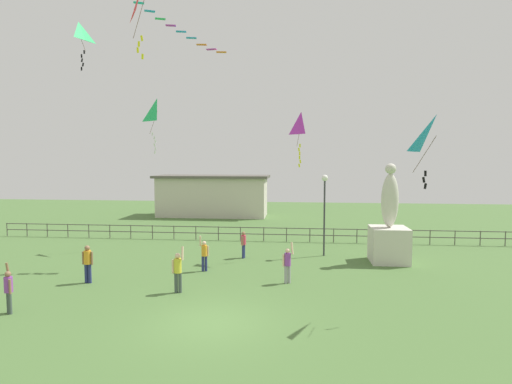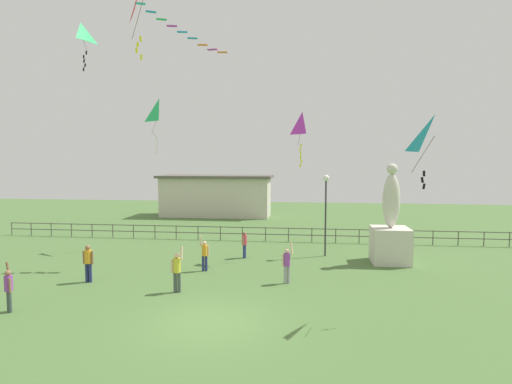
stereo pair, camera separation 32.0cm
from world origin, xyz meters
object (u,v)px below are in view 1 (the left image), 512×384
(lamppost, at_px, (325,197))
(kite_0, at_px, (301,126))
(kite_1, at_px, (157,113))
(kite_2, at_px, (436,137))
(person_0, at_px, (244,243))
(person_4, at_px, (204,253))
(person_6, at_px, (9,289))
(kite_4, at_px, (79,34))
(person_1, at_px, (288,263))
(person_3, at_px, (178,269))
(statue_monument, at_px, (389,234))
(kite_3, at_px, (144,0))
(person_5, at_px, (88,261))

(lamppost, distance_m, kite_0, 4.24)
(kite_1, height_order, kite_2, kite_1)
(person_0, bearing_deg, kite_0, 12.74)
(person_4, xyz_separation_m, kite_0, (4.69, 3.60, 6.47))
(person_6, xyz_separation_m, kite_4, (-1.42, 7.92, 11.21))
(kite_4, bearing_deg, person_6, -79.81)
(lamppost, height_order, person_1, lamppost)
(person_1, xyz_separation_m, person_6, (-9.76, -4.61, -0.02))
(person_3, relative_size, kite_4, 0.77)
(person_6, relative_size, kite_1, 0.54)
(statue_monument, height_order, lamppost, statue_monument)
(person_1, relative_size, kite_2, 0.75)
(person_0, bearing_deg, kite_1, 156.26)
(statue_monument, distance_m, person_4, 9.83)
(person_1, relative_size, kite_4, 0.73)
(person_0, distance_m, kite_4, 14.22)
(kite_2, bearing_deg, lamppost, 109.37)
(person_3, distance_m, kite_3, 10.42)
(person_3, bearing_deg, person_0, 73.08)
(person_0, height_order, person_4, person_4)
(person_0, xyz_separation_m, person_3, (-1.89, -6.21, 0.12))
(person_5, xyz_separation_m, person_6, (-0.93, -3.76, -0.07))
(person_3, xyz_separation_m, kite_2, (9.50, -1.64, 5.26))
(person_4, relative_size, kite_2, 0.72)
(statue_monument, relative_size, person_6, 2.93)
(lamppost, bearing_deg, kite_4, -170.64)
(person_1, distance_m, kite_4, 16.16)
(person_1, xyz_separation_m, kite_1, (-8.27, 6.96, 7.46))
(person_4, relative_size, person_6, 0.98)
(person_1, height_order, kite_1, kite_1)
(person_0, height_order, person_5, person_5)
(person_3, height_order, kite_1, kite_1)
(person_1, xyz_separation_m, kite_3, (-5.24, -2.83, 10.38))
(statue_monument, distance_m, person_6, 17.53)
(lamppost, xyz_separation_m, person_0, (-4.50, -1.02, -2.49))
(kite_4, bearing_deg, person_5, -60.57)
(kite_1, bearing_deg, person_4, -52.43)
(person_3, bearing_deg, person_1, 21.51)
(lamppost, bearing_deg, person_4, -147.18)
(person_3, height_order, person_6, person_3)
(statue_monument, bearing_deg, kite_1, 169.11)
(statue_monument, bearing_deg, person_0, 179.27)
(statue_monument, relative_size, person_5, 3.13)
(statue_monument, distance_m, person_0, 7.88)
(kite_1, bearing_deg, kite_4, -128.51)
(person_3, bearing_deg, person_4, 84.25)
(person_5, distance_m, kite_0, 12.86)
(statue_monument, height_order, person_6, statue_monument)
(person_3, distance_m, kite_1, 12.06)
(person_1, bearing_deg, person_5, -174.46)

